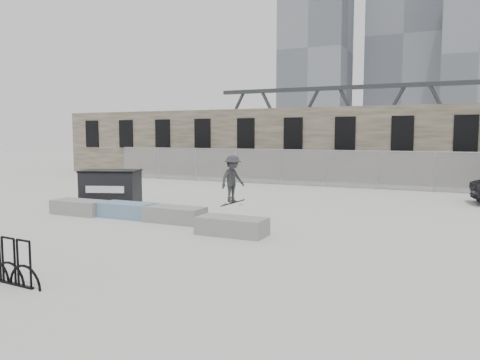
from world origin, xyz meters
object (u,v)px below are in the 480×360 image
Objects in this scene: planter_center_left at (128,210)px; skateboarder at (233,179)px; dumpster at (111,188)px; planter_far_left at (79,207)px; planter_offset at (232,225)px; planter_center_right at (175,214)px.

planter_center_left is 3.93m from skateboarder.
skateboarder is (3.70, 0.66, 1.15)m from planter_center_left.
planter_far_left is at bearing -104.53° from dumpster.
planter_center_left is at bearing 167.17° from planter_offset.
planter_center_right is at bearing -1.97° from planter_center_left.
planter_far_left is 3.96m from planter_center_right.
skateboarder is (1.75, 0.73, 1.15)m from planter_center_right.
dumpster is 6.06m from skateboarder.
planter_center_left is 4.60m from planter_offset.
dumpster is at bearing 157.50° from planter_offset.
planter_center_right is 1.20× the size of skateboarder.
skateboarder is at bearing 8.53° from planter_far_left.
planter_center_left and planter_center_right have the same top height.
planter_far_left and planter_center_right have the same top height.
planter_far_left is 1.00× the size of planter_offset.
planter_center_right is at bearing -44.19° from dumpster.
planter_offset is (4.49, -1.02, 0.00)m from planter_center_left.
skateboarder is (5.92, -1.10, 0.69)m from dumpster.
planter_offset is (2.54, -0.95, 0.00)m from planter_center_right.
planter_far_left is 1.00× the size of planter_center_left.
planter_offset is (6.50, -0.82, 0.00)m from planter_far_left.
planter_center_left is at bearing 118.40° from skateboarder.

